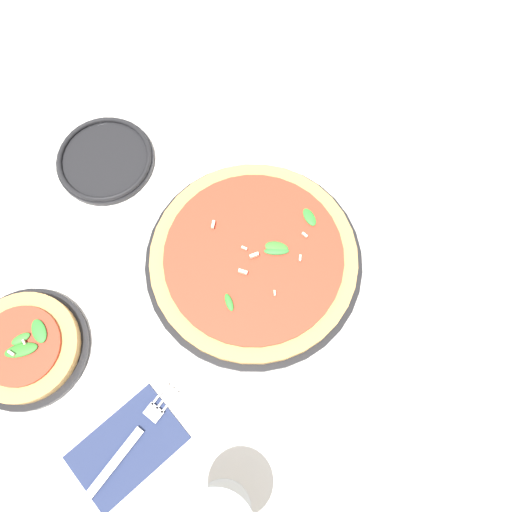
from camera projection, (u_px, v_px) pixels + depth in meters
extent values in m
plane|color=silver|center=(249.00, 255.00, 0.79)|extent=(6.00, 6.00, 0.00)
cylinder|color=black|center=(256.00, 261.00, 0.78)|extent=(0.34, 0.34, 0.01)
cylinder|color=tan|center=(256.00, 258.00, 0.76)|extent=(0.32, 0.32, 0.02)
cylinder|color=#B73823|center=(256.00, 255.00, 0.75)|extent=(0.27, 0.27, 0.01)
ellipsoid|color=#32812F|center=(229.00, 302.00, 0.72)|extent=(0.01, 0.03, 0.01)
ellipsoid|color=#3E7B30|center=(277.00, 247.00, 0.75)|extent=(0.04, 0.04, 0.01)
ellipsoid|color=#318430|center=(310.00, 217.00, 0.76)|extent=(0.02, 0.03, 0.01)
ellipsoid|color=#327532|center=(277.00, 251.00, 0.75)|extent=(0.04, 0.03, 0.01)
cube|color=beige|center=(300.00, 258.00, 0.74)|extent=(0.01, 0.01, 0.01)
cube|color=beige|center=(277.00, 292.00, 0.72)|extent=(0.01, 0.01, 0.00)
cube|color=beige|center=(305.00, 235.00, 0.75)|extent=(0.01, 0.01, 0.01)
cube|color=beige|center=(253.00, 256.00, 0.74)|extent=(0.01, 0.01, 0.01)
cube|color=beige|center=(213.00, 224.00, 0.76)|extent=(0.01, 0.01, 0.01)
cube|color=beige|center=(243.00, 272.00, 0.73)|extent=(0.01, 0.01, 0.01)
cube|color=beige|center=(243.00, 247.00, 0.75)|extent=(0.01, 0.01, 0.01)
cylinder|color=black|center=(28.00, 348.00, 0.73)|extent=(0.18, 0.18, 0.01)
cylinder|color=tan|center=(24.00, 347.00, 0.72)|extent=(0.16, 0.16, 0.02)
cylinder|color=#B73823|center=(20.00, 346.00, 0.71)|extent=(0.12, 0.12, 0.01)
ellipsoid|color=#38812F|center=(21.00, 339.00, 0.71)|extent=(0.03, 0.01, 0.01)
ellipsoid|color=#317428|center=(21.00, 350.00, 0.70)|extent=(0.05, 0.03, 0.01)
ellipsoid|color=#317E2F|center=(39.00, 331.00, 0.71)|extent=(0.02, 0.04, 0.01)
cube|color=beige|center=(11.00, 353.00, 0.70)|extent=(0.01, 0.01, 0.01)
cube|color=beige|center=(24.00, 342.00, 0.70)|extent=(0.00, 0.01, 0.00)
cylinder|color=white|center=(223.00, 510.00, 0.67)|extent=(0.08, 0.08, 0.00)
cube|color=navy|center=(127.00, 448.00, 0.69)|extent=(0.17, 0.13, 0.01)
cube|color=silver|center=(113.00, 465.00, 0.68)|extent=(0.11, 0.06, 0.00)
cube|color=silver|center=(154.00, 413.00, 0.70)|extent=(0.03, 0.03, 0.00)
cube|color=silver|center=(170.00, 402.00, 0.71)|extent=(0.03, 0.02, 0.00)
cube|color=silver|center=(165.00, 398.00, 0.71)|extent=(0.03, 0.02, 0.00)
cube|color=silver|center=(160.00, 394.00, 0.71)|extent=(0.03, 0.02, 0.00)
cylinder|color=black|center=(106.00, 161.00, 0.83)|extent=(0.16, 0.16, 0.01)
torus|color=black|center=(104.00, 158.00, 0.83)|extent=(0.16, 0.16, 0.01)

